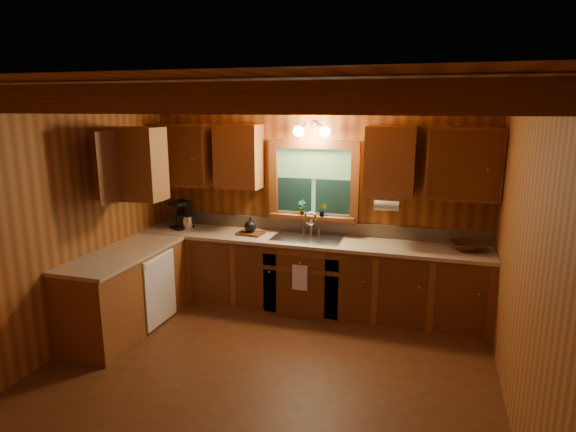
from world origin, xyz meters
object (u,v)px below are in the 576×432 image
(sink, at_px, (308,242))
(wicker_basket, at_px, (467,246))
(cutting_board, at_px, (250,233))
(coffee_maker, at_px, (182,214))

(sink, xyz_separation_m, wicker_basket, (1.80, 0.04, 0.09))
(wicker_basket, bearing_deg, sink, -178.60)
(cutting_board, distance_m, wicker_basket, 2.52)
(coffee_maker, xyz_separation_m, wicker_basket, (3.49, -0.00, -0.13))
(sink, bearing_deg, cutting_board, -177.95)
(cutting_board, bearing_deg, sink, 7.23)
(cutting_board, bearing_deg, wicker_basket, 6.77)
(sink, height_order, cutting_board, sink)
(coffee_maker, bearing_deg, cutting_board, 19.83)
(coffee_maker, distance_m, cutting_board, 0.99)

